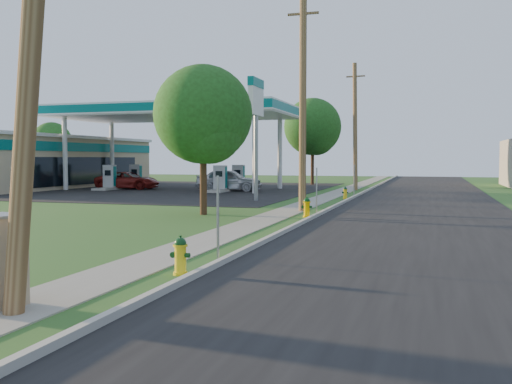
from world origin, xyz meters
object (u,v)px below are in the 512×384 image
(fuel_pump_nw, at_px, (110,180))
(tree_back, at_px, (52,143))
(fuel_pump_ne, at_px, (220,182))
(car_red, at_px, (128,180))
(fuel_pump_se, at_px, (238,180))
(hydrant_near, at_px, (180,256))
(utility_pole_mid, at_px, (303,101))
(utility_pole_far, at_px, (355,126))
(price_pylon, at_px, (256,104))
(hydrant_mid, at_px, (307,207))
(hydrant_far, at_px, (345,193))
(tree_verge, at_px, (204,118))
(car_silver, at_px, (229,180))
(tree_lot, at_px, (314,129))
(fuel_pump_sw, at_px, (136,179))

(fuel_pump_nw, relative_size, tree_back, 0.52)
(fuel_pump_ne, relative_size, car_red, 0.65)
(fuel_pump_se, bearing_deg, tree_back, 161.51)
(tree_back, relative_size, hydrant_near, 7.50)
(utility_pole_mid, relative_size, hydrant_near, 12.01)
(utility_pole_far, xyz_separation_m, tree_back, (-31.71, 6.63, -0.87))
(price_pylon, bearing_deg, tree_back, 145.48)
(tree_back, bearing_deg, fuel_pump_ne, -27.01)
(hydrant_mid, bearing_deg, utility_pole_far, 92.04)
(utility_pole_far, height_order, price_pylon, utility_pole_far)
(fuel_pump_se, height_order, hydrant_far, fuel_pump_se)
(hydrant_mid, bearing_deg, price_pylon, 120.29)
(fuel_pump_se, distance_m, tree_verge, 20.69)
(price_pylon, bearing_deg, car_silver, 118.75)
(utility_pole_mid, bearing_deg, fuel_pump_nw, 144.01)
(tree_lot, relative_size, hydrant_mid, 9.42)
(price_pylon, xyz_separation_m, hydrant_near, (4.57, -19.99, -5.03))
(fuel_pump_nw, relative_size, price_pylon, 0.47)
(tree_back, bearing_deg, price_pylon, -34.52)
(utility_pole_mid, distance_m, car_red, 22.58)
(fuel_pump_ne, distance_m, car_silver, 1.17)
(fuel_pump_se, relative_size, tree_verge, 0.50)
(price_pylon, xyz_separation_m, car_red, (-13.13, 8.70, -4.75))
(fuel_pump_nw, bearing_deg, hydrant_far, -13.18)
(hydrant_far, height_order, car_silver, car_silver)
(fuel_pump_ne, xyz_separation_m, car_red, (-8.13, 1.20, -0.04))
(car_red, bearing_deg, hydrant_mid, -139.83)
(tree_back, xyz_separation_m, hydrant_mid, (32.43, -27.05, -3.53))
(hydrant_mid, bearing_deg, tree_verge, -176.08)
(fuel_pump_ne, height_order, tree_back, tree_back)
(fuel_pump_nw, bearing_deg, hydrant_mid, -39.62)
(hydrant_mid, relative_size, car_silver, 0.17)
(fuel_pump_ne, relative_size, hydrant_far, 4.36)
(hydrant_far, relative_size, car_silver, 0.15)
(hydrant_mid, xyz_separation_m, car_red, (-17.76, 16.62, 0.27))
(fuel_pump_se, relative_size, car_red, 0.65)
(hydrant_far, bearing_deg, car_silver, 149.50)
(utility_pole_mid, distance_m, tree_back, 40.16)
(fuel_pump_nw, distance_m, fuel_pump_se, 9.85)
(hydrant_near, relative_size, car_red, 0.17)
(utility_pole_far, xyz_separation_m, tree_lot, (-4.77, 7.93, 0.27))
(utility_pole_far, relative_size, fuel_pump_se, 2.97)
(fuel_pump_nw, distance_m, fuel_pump_sw, 4.00)
(hydrant_near, bearing_deg, car_silver, 108.02)
(tree_back, xyz_separation_m, hydrant_near, (32.38, -39.11, -3.54))
(fuel_pump_ne, height_order, fuel_pump_se, same)
(hydrant_mid, distance_m, car_red, 24.32)
(tree_verge, bearing_deg, utility_pole_mid, 36.90)
(fuel_pump_sw, height_order, car_red, fuel_pump_sw)
(utility_pole_mid, relative_size, price_pylon, 1.43)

